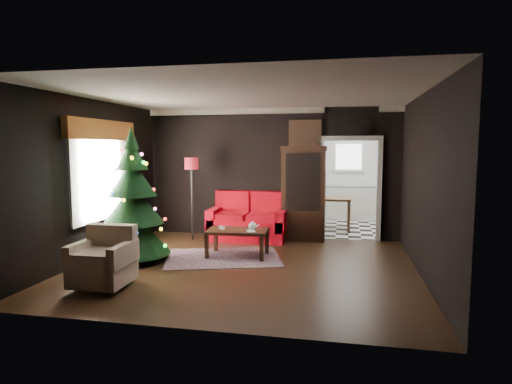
% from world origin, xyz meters
% --- Properties ---
extents(floor, '(5.50, 5.50, 0.00)m').
position_xyz_m(floor, '(0.00, 0.00, 0.00)').
color(floor, black).
rests_on(floor, ground).
extents(ceiling, '(5.50, 5.50, 0.00)m').
position_xyz_m(ceiling, '(0.00, 0.00, 2.80)').
color(ceiling, white).
rests_on(ceiling, ground).
extents(wall_back, '(5.50, 0.00, 5.50)m').
position_xyz_m(wall_back, '(0.00, 2.50, 1.40)').
color(wall_back, black).
rests_on(wall_back, ground).
extents(wall_front, '(5.50, 0.00, 5.50)m').
position_xyz_m(wall_front, '(0.00, -2.50, 1.40)').
color(wall_front, black).
rests_on(wall_front, ground).
extents(wall_left, '(0.00, 5.50, 5.50)m').
position_xyz_m(wall_left, '(-2.75, 0.00, 1.40)').
color(wall_left, black).
rests_on(wall_left, ground).
extents(wall_right, '(0.00, 5.50, 5.50)m').
position_xyz_m(wall_right, '(2.75, 0.00, 1.40)').
color(wall_right, black).
rests_on(wall_right, ground).
extents(doorway, '(1.10, 0.10, 2.10)m').
position_xyz_m(doorway, '(1.70, 2.50, 1.05)').
color(doorway, white).
rests_on(doorway, ground).
extents(left_window, '(0.05, 1.60, 1.40)m').
position_xyz_m(left_window, '(-2.71, 0.20, 1.45)').
color(left_window, white).
rests_on(left_window, wall_left).
extents(valance, '(0.12, 2.10, 0.35)m').
position_xyz_m(valance, '(-2.63, 0.20, 2.27)').
color(valance, brown).
rests_on(valance, wall_left).
extents(kitchen_floor, '(3.00, 3.00, 0.00)m').
position_xyz_m(kitchen_floor, '(1.70, 4.00, 0.00)').
color(kitchen_floor, white).
rests_on(kitchen_floor, ground).
extents(kitchen_window, '(0.70, 0.06, 0.70)m').
position_xyz_m(kitchen_window, '(1.70, 5.45, 1.70)').
color(kitchen_window, white).
rests_on(kitchen_window, ground).
extents(rug, '(2.31, 1.95, 0.01)m').
position_xyz_m(rug, '(-0.51, 0.48, 0.01)').
color(rug, '#3C2B34').
rests_on(rug, ground).
extents(loveseat, '(1.70, 0.90, 1.00)m').
position_xyz_m(loveseat, '(-0.40, 2.05, 0.50)').
color(loveseat, maroon).
rests_on(loveseat, ground).
extents(curio_cabinet, '(0.90, 0.45, 1.90)m').
position_xyz_m(curio_cabinet, '(0.75, 2.27, 0.95)').
color(curio_cabinet, black).
rests_on(curio_cabinet, ground).
extents(floor_lamp, '(0.39, 0.39, 1.84)m').
position_xyz_m(floor_lamp, '(-1.56, 1.80, 0.83)').
color(floor_lamp, black).
rests_on(floor_lamp, ground).
extents(christmas_tree, '(1.49, 1.49, 2.37)m').
position_xyz_m(christmas_tree, '(-1.98, 0.01, 1.05)').
color(christmas_tree, black).
rests_on(christmas_tree, ground).
extents(armchair, '(0.78, 0.78, 0.79)m').
position_xyz_m(armchair, '(-1.72, -1.43, 0.46)').
color(armchair, '#CFB494').
rests_on(armchair, ground).
extents(coffee_table, '(1.10, 0.70, 0.48)m').
position_xyz_m(coffee_table, '(-0.29, 0.64, 0.25)').
color(coffee_table, black).
rests_on(coffee_table, rug).
extents(teapot, '(0.21, 0.21, 0.16)m').
position_xyz_m(teapot, '(-0.01, 0.61, 0.57)').
color(teapot, silver).
rests_on(teapot, coffee_table).
extents(cup_a, '(0.09, 0.09, 0.06)m').
position_xyz_m(cup_a, '(-0.54, 0.57, 0.52)').
color(cup_a, white).
rests_on(cup_a, coffee_table).
extents(cup_b, '(0.07, 0.07, 0.05)m').
position_xyz_m(cup_b, '(-0.61, 0.66, 0.52)').
color(cup_b, white).
rests_on(cup_b, coffee_table).
extents(book, '(0.14, 0.06, 0.20)m').
position_xyz_m(book, '(-0.08, 0.48, 0.59)').
color(book, gray).
rests_on(book, coffee_table).
extents(wall_clock, '(0.32, 0.32, 0.06)m').
position_xyz_m(wall_clock, '(1.95, 2.45, 2.38)').
color(wall_clock, white).
rests_on(wall_clock, wall_back).
extents(painting, '(0.62, 0.05, 0.52)m').
position_xyz_m(painting, '(0.75, 2.46, 2.25)').
color(painting, '#A4653F').
rests_on(painting, wall_back).
extents(kitchen_counter, '(1.80, 0.60, 0.90)m').
position_xyz_m(kitchen_counter, '(1.70, 5.20, 0.45)').
color(kitchen_counter, silver).
rests_on(kitchen_counter, ground).
extents(kitchen_table, '(0.70, 0.70, 0.75)m').
position_xyz_m(kitchen_table, '(1.40, 3.70, 0.38)').
color(kitchen_table, brown).
rests_on(kitchen_table, ground).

